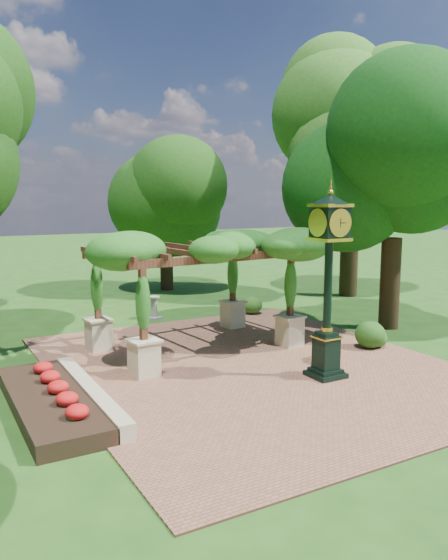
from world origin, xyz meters
TOP-DOWN VIEW (x-y plane):
  - ground at (0.00, 0.00)m, footprint 120.00×120.00m
  - brick_plaza at (0.00, 1.00)m, footprint 10.00×12.00m
  - border_wall at (-4.60, 0.50)m, footprint 0.35×5.00m
  - flower_bed at (-5.50, 0.50)m, footprint 1.50×5.00m
  - pedestal_clock at (1.13, -0.80)m, footprint 0.94×0.94m
  - pergola at (-0.53, 3.34)m, footprint 6.14×4.20m
  - sundial at (-0.06, 7.84)m, footprint 0.64×0.64m
  - shrub_front at (4.32, 0.61)m, footprint 0.74×0.74m
  - shrub_mid at (4.09, 0.67)m, footprint 1.00×1.00m
  - shrub_back at (3.64, 6.64)m, footprint 1.00×1.00m
  - tree_north at (3.11, 13.88)m, footprint 4.42×4.42m
  - tree_east_far at (9.94, 8.10)m, footprint 5.79×5.79m
  - tree_east_near at (6.67, 2.40)m, footprint 5.15×5.15m

SIDE VIEW (x-z plane):
  - ground at x=0.00m, z-range 0.00..0.00m
  - brick_plaza at x=0.00m, z-range 0.00..0.04m
  - flower_bed at x=-5.50m, z-range 0.00..0.36m
  - border_wall at x=-4.60m, z-range 0.00..0.40m
  - shrub_front at x=4.32m, z-range 0.04..0.61m
  - shrub_back at x=3.64m, z-range 0.04..0.73m
  - sundial at x=-0.06m, z-range -0.05..0.83m
  - shrub_mid at x=4.09m, z-range 0.04..0.87m
  - pedestal_clock at x=1.13m, z-range 0.47..5.21m
  - pergola at x=-0.53m, z-range 1.17..4.83m
  - tree_north at x=3.11m, z-range 1.35..8.54m
  - tree_east_near at x=6.67m, z-range 1.56..9.83m
  - tree_east_far at x=9.94m, z-range 2.14..13.54m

